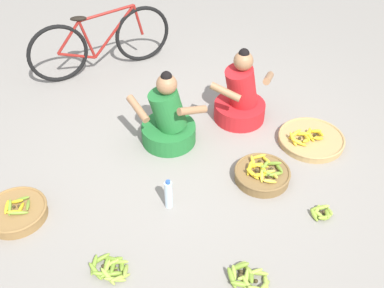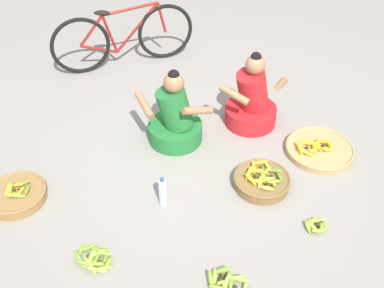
% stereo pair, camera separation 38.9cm
% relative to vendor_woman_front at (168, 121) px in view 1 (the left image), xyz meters
% --- Properties ---
extents(ground_plane, '(10.00, 10.00, 0.00)m').
position_rel_vendor_woman_front_xyz_m(ground_plane, '(0.15, -0.30, -0.25)').
color(ground_plane, gray).
extents(vendor_woman_front, '(0.73, 0.52, 0.78)m').
position_rel_vendor_woman_front_xyz_m(vendor_woman_front, '(0.00, 0.00, 0.00)').
color(vendor_woman_front, '#237233').
rests_on(vendor_woman_front, ground).
extents(vendor_woman_behind, '(0.72, 0.55, 0.80)m').
position_rel_vendor_woman_front_xyz_m(vendor_woman_behind, '(0.76, 0.25, 0.01)').
color(vendor_woman_behind, red).
rests_on(vendor_woman_behind, ground).
extents(bicycle_leaning, '(1.62, 0.60, 0.73)m').
position_rel_vendor_woman_front_xyz_m(bicycle_leaning, '(-0.60, 1.45, 0.11)').
color(bicycle_leaning, black).
rests_on(bicycle_leaning, ground).
extents(banana_basket_mid_left, '(0.50, 0.50, 0.17)m').
position_rel_vendor_woman_front_xyz_m(banana_basket_mid_left, '(-1.33, -0.77, -0.19)').
color(banana_basket_mid_left, olive).
rests_on(banana_basket_mid_left, ground).
extents(banana_basket_front_left, '(0.49, 0.49, 0.17)m').
position_rel_vendor_woman_front_xyz_m(banana_basket_front_left, '(0.75, -0.66, -0.18)').
color(banana_basket_front_left, brown).
rests_on(banana_basket_front_left, ground).
extents(banana_basket_front_right, '(0.64, 0.64, 0.15)m').
position_rel_vendor_woman_front_xyz_m(banana_basket_front_right, '(1.35, -0.24, -0.20)').
color(banana_basket_front_right, tan).
rests_on(banana_basket_front_right, ground).
extents(loose_bananas_back_right, '(0.32, 0.29, 0.10)m').
position_rel_vendor_woman_front_xyz_m(loose_bananas_back_right, '(-0.60, -1.41, -0.22)').
color(loose_bananas_back_right, '#9EB747').
rests_on(loose_bananas_back_right, ground).
extents(loose_bananas_mid_right, '(0.32, 0.28, 0.10)m').
position_rel_vendor_woman_front_xyz_m(loose_bananas_mid_right, '(0.37, -1.64, -0.22)').
color(loose_bananas_mid_right, olive).
rests_on(loose_bananas_mid_right, ground).
extents(loose_bananas_near_vendor, '(0.20, 0.18, 0.08)m').
position_rel_vendor_woman_front_xyz_m(loose_bananas_near_vendor, '(1.12, -1.14, -0.22)').
color(loose_bananas_near_vendor, '#8CAD38').
rests_on(loose_bananas_near_vendor, ground).
extents(water_bottle, '(0.07, 0.07, 0.29)m').
position_rel_vendor_woman_front_xyz_m(water_bottle, '(-0.10, -0.85, -0.11)').
color(water_bottle, silver).
rests_on(water_bottle, ground).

